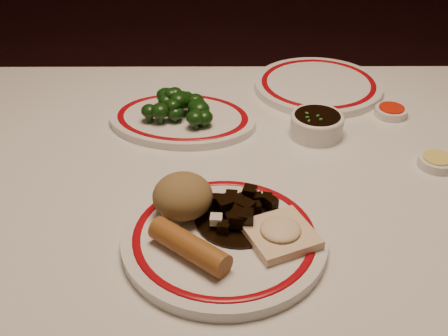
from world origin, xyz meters
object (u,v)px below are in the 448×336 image
fried_wonton (280,233)px  stirfry_heap (239,212)px  dining_table (259,219)px  main_plate (224,238)px  rice_mound (183,196)px  broccoli_plate (183,119)px  broccoli_pile (182,105)px  soy_bowl (317,125)px  spring_roll (189,246)px

fried_wonton → stirfry_heap: 0.07m
dining_table → main_plate: 0.21m
main_plate → fried_wonton: fried_wonton is taller
fried_wonton → rice_mound: bearing=157.5°
dining_table → broccoli_plate: bearing=127.9°
main_plate → stirfry_heap: bearing=58.6°
rice_mound → broccoli_pile: rice_mound is taller
main_plate → rice_mound: bearing=141.7°
broccoli_plate → soy_bowl: 0.26m
rice_mound → soy_bowl: bearing=47.7°
broccoli_plate → main_plate: bearing=-77.2°
stirfry_heap → soy_bowl: (0.15, 0.27, -0.01)m
broccoli_pile → soy_bowl: bearing=-9.6°
rice_mound → broccoli_plate: rice_mound is taller
broccoli_plate → broccoli_pile: bearing=-75.9°
main_plate → stirfry_heap: stirfry_heap is taller
dining_table → fried_wonton: 0.22m
dining_table → broccoli_pile: bearing=128.3°
dining_table → main_plate: (-0.06, -0.17, 0.10)m
spring_roll → broccoli_pile: size_ratio=0.91×
dining_table → soy_bowl: bearing=50.8°
rice_mound → broccoli_pile: 0.30m
dining_table → main_plate: bearing=-110.3°
spring_roll → broccoli_pile: (-0.03, 0.39, 0.01)m
main_plate → stirfry_heap: (0.02, 0.04, 0.02)m
rice_mound → spring_roll: (0.01, -0.09, -0.01)m
rice_mound → broccoli_plate: 0.31m
fried_wonton → broccoli_plate: bearing=113.6°
spring_roll → rice_mound: bearing=48.5°
rice_mound → fried_wonton: (0.14, -0.06, -0.02)m
stirfry_heap → soy_bowl: size_ratio=1.31×
stirfry_heap → broccoli_plate: bearing=107.7°
soy_bowl → broccoli_plate: bearing=169.6°
main_plate → spring_roll: 0.07m
fried_wonton → broccoli_pile: bearing=113.7°
rice_mound → spring_roll: 0.09m
broccoli_plate → soy_bowl: bearing=-10.4°
dining_table → broccoli_plate: broccoli_plate is taller
fried_wonton → main_plate: bearing=172.9°
dining_table → stirfry_heap: bearing=-107.0°
spring_roll → stirfry_heap: size_ratio=0.96×
spring_roll → fried_wonton: bearing=-34.5°
main_plate → soy_bowl: soy_bowl is taller
dining_table → soy_bowl: size_ratio=12.22×
fried_wonton → soy_bowl: 0.33m
dining_table → spring_roll: spring_roll is taller
dining_table → rice_mound: bearing=-135.4°
fried_wonton → soy_bowl: (0.10, 0.31, -0.01)m
broccoli_plate → dining_table: bearing=-52.1°
spring_roll → fried_wonton: 0.13m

